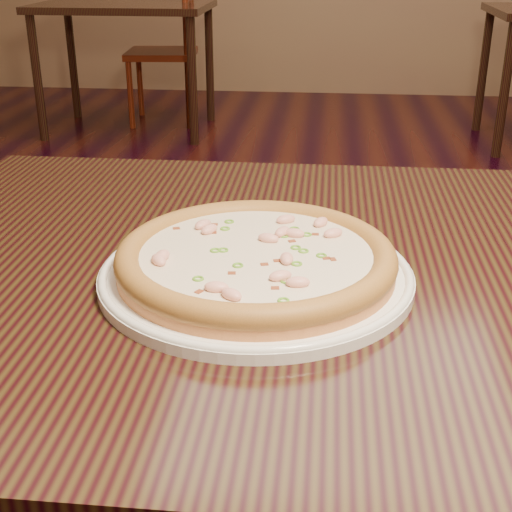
# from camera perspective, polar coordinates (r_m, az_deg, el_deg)

# --- Properties ---
(hero_table) EXTENTS (1.20, 0.80, 0.75)m
(hero_table) POSITION_cam_1_polar(r_m,az_deg,el_deg) (0.88, 8.22, -6.70)
(hero_table) COLOR black
(hero_table) RESTS_ON ground
(plate) EXTENTS (0.34, 0.34, 0.02)m
(plate) POSITION_cam_1_polar(r_m,az_deg,el_deg) (0.78, -0.00, -1.42)
(plate) COLOR white
(plate) RESTS_ON hero_table
(pizza) EXTENTS (0.31, 0.31, 0.03)m
(pizza) POSITION_cam_1_polar(r_m,az_deg,el_deg) (0.78, 0.00, -0.19)
(pizza) COLOR #CE834B
(pizza) RESTS_ON plate
(bg_table_left) EXTENTS (1.00, 0.70, 0.75)m
(bg_table_left) POSITION_cam_1_polar(r_m,az_deg,el_deg) (4.47, -10.49, 18.08)
(bg_table_left) COLOR black
(bg_table_left) RESTS_ON ground
(chair_b) EXTENTS (0.45, 0.45, 0.95)m
(chair_b) POSITION_cam_1_polar(r_m,az_deg,el_deg) (4.68, -6.88, 15.89)
(chair_b) COLOR #4F1C0A
(chair_b) RESTS_ON ground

